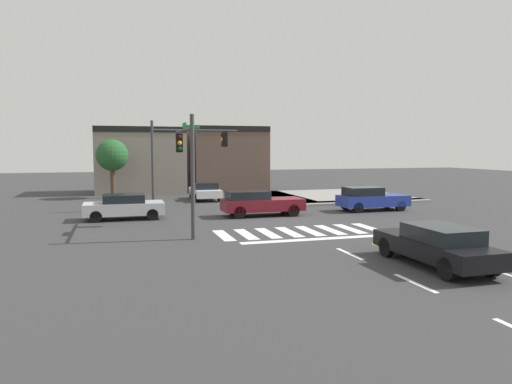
{
  "coord_description": "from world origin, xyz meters",
  "views": [
    {
      "loc": [
        -8.2,
        -25.01,
        3.86
      ],
      "look_at": [
        -0.89,
        -0.28,
        1.52
      ],
      "focal_mm": 33.2,
      "sensor_mm": 36.0,
      "label": 1
    }
  ],
  "objects_px": {
    "car_white": "(205,191)",
    "car_maroon": "(259,203)",
    "car_blue": "(371,199)",
    "roadside_tree": "(112,156)",
    "traffic_signal_northwest": "(186,149)",
    "traffic_signal_southwest": "(186,154)",
    "car_black": "(436,245)",
    "car_silver": "(124,206)"
  },
  "relations": [
    {
      "from": "car_maroon",
      "to": "traffic_signal_northwest",
      "type": "bearing_deg",
      "value": 130.71
    },
    {
      "from": "car_blue",
      "to": "car_black",
      "type": "bearing_deg",
      "value": -111.57
    },
    {
      "from": "traffic_signal_northwest",
      "to": "roadside_tree",
      "type": "bearing_deg",
      "value": 117.57
    },
    {
      "from": "car_blue",
      "to": "car_black",
      "type": "relative_size",
      "value": 0.91
    },
    {
      "from": "traffic_signal_southwest",
      "to": "roadside_tree",
      "type": "height_order",
      "value": "traffic_signal_southwest"
    },
    {
      "from": "traffic_signal_southwest",
      "to": "roadside_tree",
      "type": "distance_m",
      "value": 17.41
    },
    {
      "from": "car_white",
      "to": "car_black",
      "type": "distance_m",
      "value": 22.83
    },
    {
      "from": "traffic_signal_northwest",
      "to": "traffic_signal_southwest",
      "type": "relative_size",
      "value": 1.06
    },
    {
      "from": "car_silver",
      "to": "car_maroon",
      "type": "relative_size",
      "value": 0.91
    },
    {
      "from": "car_white",
      "to": "car_blue",
      "type": "height_order",
      "value": "car_blue"
    },
    {
      "from": "car_white",
      "to": "roadside_tree",
      "type": "height_order",
      "value": "roadside_tree"
    },
    {
      "from": "car_white",
      "to": "car_silver",
      "type": "xyz_separation_m",
      "value": [
        -6.1,
        -8.65,
        0.04
      ]
    },
    {
      "from": "car_white",
      "to": "car_silver",
      "type": "height_order",
      "value": "car_silver"
    },
    {
      "from": "car_white",
      "to": "roadside_tree",
      "type": "distance_m",
      "value": 8.04
    },
    {
      "from": "roadside_tree",
      "to": "traffic_signal_northwest",
      "type": "bearing_deg",
      "value": -62.43
    },
    {
      "from": "car_black",
      "to": "roadside_tree",
      "type": "height_order",
      "value": "roadside_tree"
    },
    {
      "from": "car_white",
      "to": "car_maroon",
      "type": "distance_m",
      "value": 9.61
    },
    {
      "from": "car_silver",
      "to": "car_maroon",
      "type": "xyz_separation_m",
      "value": [
        7.54,
        -0.85,
        0.05
      ]
    },
    {
      "from": "car_maroon",
      "to": "car_black",
      "type": "height_order",
      "value": "car_maroon"
    },
    {
      "from": "car_white",
      "to": "car_maroon",
      "type": "bearing_deg",
      "value": 8.65
    },
    {
      "from": "car_silver",
      "to": "car_white",
      "type": "bearing_deg",
      "value": 54.83
    },
    {
      "from": "roadside_tree",
      "to": "car_silver",
      "type": "bearing_deg",
      "value": -86.91
    },
    {
      "from": "car_blue",
      "to": "roadside_tree",
      "type": "bearing_deg",
      "value": 140.88
    },
    {
      "from": "traffic_signal_northwest",
      "to": "car_black",
      "type": "bearing_deg",
      "value": -71.5
    },
    {
      "from": "traffic_signal_northwest",
      "to": "car_silver",
      "type": "bearing_deg",
      "value": -139.21
    },
    {
      "from": "car_silver",
      "to": "car_maroon",
      "type": "bearing_deg",
      "value": -6.44
    },
    {
      "from": "car_maroon",
      "to": "roadside_tree",
      "type": "bearing_deg",
      "value": 122.31
    },
    {
      "from": "car_white",
      "to": "car_silver",
      "type": "relative_size",
      "value": 0.98
    },
    {
      "from": "car_maroon",
      "to": "roadside_tree",
      "type": "height_order",
      "value": "roadside_tree"
    },
    {
      "from": "car_blue",
      "to": "car_maroon",
      "type": "relative_size",
      "value": 0.93
    },
    {
      "from": "traffic_signal_northwest",
      "to": "car_black",
      "type": "xyz_separation_m",
      "value": [
        5.78,
        -17.26,
        -3.13
      ]
    },
    {
      "from": "traffic_signal_northwest",
      "to": "traffic_signal_southwest",
      "type": "bearing_deg",
      "value": -97.97
    },
    {
      "from": "car_white",
      "to": "car_maroon",
      "type": "height_order",
      "value": "car_maroon"
    },
    {
      "from": "traffic_signal_northwest",
      "to": "roadside_tree",
      "type": "xyz_separation_m",
      "value": [
        -4.56,
        8.74,
        -0.5
      ]
    },
    {
      "from": "car_silver",
      "to": "roadside_tree",
      "type": "relative_size",
      "value": 0.92
    },
    {
      "from": "car_white",
      "to": "car_black",
      "type": "bearing_deg",
      "value": 9.04
    },
    {
      "from": "traffic_signal_southwest",
      "to": "car_blue",
      "type": "xyz_separation_m",
      "value": [
        12.21,
        4.39,
        -2.86
      ]
    },
    {
      "from": "car_black",
      "to": "roadside_tree",
      "type": "distance_m",
      "value": 28.1
    },
    {
      "from": "traffic_signal_northwest",
      "to": "traffic_signal_southwest",
      "type": "xyz_separation_m",
      "value": [
        -1.17,
        -8.34,
        -0.23
      ]
    },
    {
      "from": "traffic_signal_northwest",
      "to": "roadside_tree",
      "type": "height_order",
      "value": "traffic_signal_northwest"
    },
    {
      "from": "traffic_signal_southwest",
      "to": "car_black",
      "type": "bearing_deg",
      "value": -142.12
    },
    {
      "from": "traffic_signal_northwest",
      "to": "car_white",
      "type": "xyz_separation_m",
      "value": [
        2.19,
        5.28,
        -3.17
      ]
    }
  ]
}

